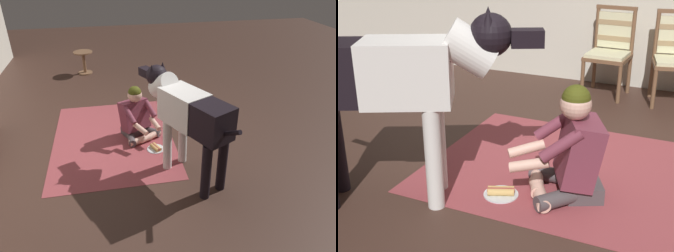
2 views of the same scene
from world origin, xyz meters
The scene contains 6 objects.
ground_plane centered at (0.00, 0.00, 0.00)m, with size 16.18×16.18×0.00m, color #3D281F.
area_rug centered at (0.06, 0.04, 0.00)m, with size 2.35×1.75×0.01m, color #913C41.
person_sitting_on_floor centered at (0.06, -0.32, 0.33)m, with size 0.72×0.63×0.81m.
large_dog centered at (-0.95, -0.82, 0.85)m, with size 1.58×0.89×1.29m.
hot_dog_on_plate centered at (-0.37, -0.54, 0.03)m, with size 0.25×0.25×0.06m.
round_side_table centered at (3.06, 0.55, 0.30)m, with size 0.42×0.42×0.50m.
Camera 1 is at (-4.09, 0.02, 2.51)m, focal length 33.63 mm.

